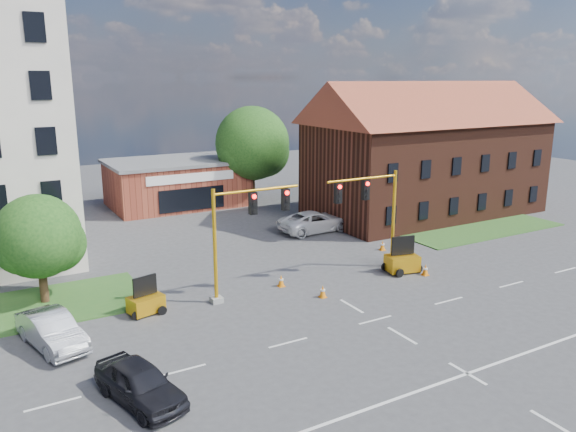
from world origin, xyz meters
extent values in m
plane|color=#3D3D3F|center=(0.00, 0.00, 0.00)|extent=(120.00, 120.00, 0.00)
cube|color=#2A5A21|center=(18.00, 9.00, 0.04)|extent=(14.00, 4.00, 0.08)
cube|color=maroon|center=(0.00, 30.00, 2.00)|extent=(12.00, 8.00, 4.00)
cube|color=slate|center=(0.00, 30.00, 4.15)|extent=(12.40, 8.40, 0.30)
cube|color=silver|center=(0.00, 25.95, 3.20)|extent=(8.00, 0.10, 0.80)
cube|color=black|center=(0.00, 25.95, 1.30)|extent=(6.00, 0.10, 2.00)
cube|color=#452014|center=(18.00, 16.00, 4.00)|extent=(20.00, 10.00, 8.00)
cylinder|color=#382814|center=(6.50, 27.00, 2.04)|extent=(0.44, 0.44, 4.08)
sphere|color=#194415|center=(6.50, 27.00, 5.75)|extent=(6.93, 6.93, 6.93)
sphere|color=#194415|center=(7.89, 27.30, 4.82)|extent=(4.85, 4.85, 4.85)
cylinder|color=#382814|center=(-14.00, 10.50, 1.31)|extent=(0.44, 0.44, 2.63)
sphere|color=#194415|center=(-14.00, 10.50, 3.70)|extent=(4.42, 4.42, 4.42)
sphere|color=#194415|center=(-13.12, 10.80, 3.11)|extent=(3.10, 3.10, 3.10)
cube|color=gray|center=(-6.00, 6.00, 0.15)|extent=(0.60, 0.60, 0.30)
cylinder|color=orange|center=(-6.00, 6.00, 3.10)|extent=(0.20, 0.20, 6.20)
cylinder|color=orange|center=(-3.50, 6.00, 5.90)|extent=(5.00, 0.14, 0.14)
cube|color=black|center=(-3.75, 6.00, 5.20)|extent=(0.40, 0.32, 1.20)
cube|color=black|center=(-1.75, 6.00, 5.20)|extent=(0.40, 0.32, 1.20)
sphere|color=#FF0C07|center=(-3.75, 5.82, 5.60)|extent=(0.24, 0.24, 0.24)
cube|color=gray|center=(6.00, 6.00, 0.15)|extent=(0.60, 0.60, 0.30)
cylinder|color=orange|center=(6.00, 6.00, 3.10)|extent=(0.20, 0.20, 6.20)
cylinder|color=orange|center=(3.50, 6.00, 5.90)|extent=(5.00, 0.14, 0.14)
cube|color=black|center=(3.75, 6.00, 5.20)|extent=(0.40, 0.32, 1.20)
cube|color=black|center=(1.75, 6.00, 5.20)|extent=(0.40, 0.32, 1.20)
sphere|color=#FF0C07|center=(3.75, 5.82, 5.60)|extent=(0.24, 0.24, 0.24)
cube|color=orange|center=(-9.68, 6.46, 0.51)|extent=(1.91, 1.51, 0.84)
cube|color=black|center=(-9.68, 6.46, 1.49)|extent=(1.29, 0.44, 1.03)
cube|color=orange|center=(5.87, 4.84, 0.59)|extent=(2.17, 1.69, 0.96)
cube|color=black|center=(5.87, 4.84, 1.71)|extent=(1.49, 0.46, 1.18)
cube|color=orange|center=(-0.66, 3.79, 0.02)|extent=(0.38, 0.38, 0.04)
cone|color=orange|center=(-0.66, 3.79, 0.35)|extent=(0.40, 0.40, 0.70)
cylinder|color=silver|center=(-0.66, 3.79, 0.42)|extent=(0.27, 0.27, 0.09)
cube|color=orange|center=(-1.84, 6.36, 0.02)|extent=(0.38, 0.38, 0.04)
cone|color=orange|center=(-1.84, 6.36, 0.35)|extent=(0.40, 0.40, 0.70)
cylinder|color=silver|center=(-1.84, 6.36, 0.42)|extent=(0.27, 0.27, 0.09)
cube|color=orange|center=(6.72, 3.67, 0.02)|extent=(0.38, 0.38, 0.04)
cone|color=orange|center=(6.72, 3.67, 0.35)|extent=(0.40, 0.40, 0.70)
cylinder|color=silver|center=(6.72, 3.67, 0.42)|extent=(0.27, 0.27, 0.09)
cube|color=orange|center=(7.71, 9.00, 0.02)|extent=(0.38, 0.38, 0.04)
cone|color=orange|center=(7.71, 9.00, 0.35)|extent=(0.40, 0.40, 0.70)
cylinder|color=silver|center=(7.71, 9.00, 0.42)|extent=(0.27, 0.27, 0.09)
imported|color=white|center=(6.20, 15.47, 0.81)|extent=(5.93, 2.91, 1.62)
imported|color=black|center=(-12.11, -1.40, 0.76)|extent=(2.93, 4.76, 1.51)
imported|color=#B1B3B9|center=(-14.34, 4.93, 0.77)|extent=(2.75, 4.92, 1.54)
camera|label=1|loc=(-16.56, -20.32, 11.72)|focal=35.00mm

